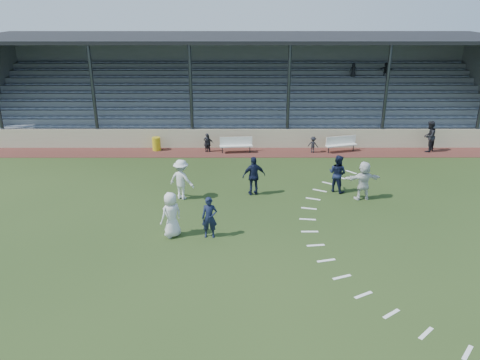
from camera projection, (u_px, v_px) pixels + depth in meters
name	position (u px, v px, depth m)	size (l,w,h in m)	color
ground	(240.00, 232.00, 19.11)	(90.00, 90.00, 0.00)	#273B18
cinder_track	(240.00, 152.00, 28.89)	(34.00, 2.00, 0.02)	#502520
retaining_wall	(240.00, 139.00, 29.65)	(34.00, 0.18, 1.20)	beige
bench_left	(236.00, 143.00, 28.71)	(2.03, 0.64, 0.95)	silver
bench_right	(341.00, 143.00, 28.87)	(2.03, 0.99, 0.95)	silver
trash_bin	(156.00, 144.00, 29.15)	(0.52, 0.52, 0.83)	gold
football	(207.00, 220.00, 19.88)	(0.21, 0.21, 0.21)	#CF540C
player_white_lead	(171.00, 215.00, 18.45)	(0.91, 0.59, 1.87)	silver
player_navy_lead	(209.00, 218.00, 18.41)	(0.62, 0.41, 1.69)	#121933
player_navy_mid	(337.00, 174.00, 22.79)	(0.91, 0.71, 1.87)	#121933
player_white_wing	(181.00, 179.00, 21.93)	(1.25, 0.72, 1.94)	silver
player_navy_wing	(254.00, 176.00, 22.41)	(1.12, 0.47, 1.91)	#121933
player_white_back	(363.00, 181.00, 21.90)	(1.74, 0.55, 1.87)	silver
official	(429.00, 136.00, 28.73)	(0.93, 0.73, 1.92)	black
sub_left_near	(207.00, 143.00, 28.80)	(0.43, 0.28, 1.17)	black
sub_left_far	(209.00, 144.00, 28.83)	(0.61, 0.25, 1.04)	black
sub_right	(313.00, 145.00, 28.68)	(0.65, 0.38, 1.01)	black
grandstand	(240.00, 99.00, 33.46)	(34.60, 9.00, 6.61)	gray
penalty_arc	(341.00, 232.00, 19.11)	(3.89, 14.63, 0.01)	white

